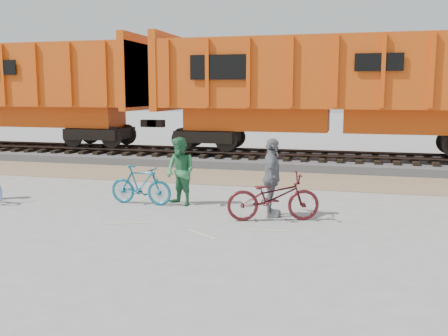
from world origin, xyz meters
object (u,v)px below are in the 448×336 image
Objects in this scene: bicycle_teal at (141,185)px; person_woman at (272,177)px; bicycle_maroon at (273,197)px; person_man at (180,171)px; hopper_car_center at (337,88)px.

person_woman reaches higher than bicycle_teal.
person_woman reaches higher than bicycle_maroon.
bicycle_teal is 0.81× the size of bicycle_maroon.
bicycle_maroon is 2.71m from person_man.
hopper_car_center reaches higher than person_man.
person_woman is at bearing -3.49° from bicycle_maroon.
hopper_car_center is 9.51m from bicycle_teal.
person_woman is at bearing 16.58° from person_man.
person_woman is (-0.10, 0.40, 0.36)m from bicycle_maroon.
bicycle_teal is 1.08m from person_man.
bicycle_maroon is (3.51, -0.77, 0.04)m from bicycle_teal.
person_man reaches higher than bicycle_teal.
bicycle_teal is at bearing -138.93° from person_man.
bicycle_maroon is at bearing -100.13° from bicycle_teal.
bicycle_teal is 3.46m from person_woman.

